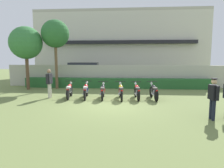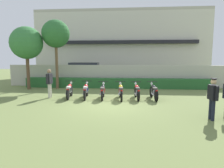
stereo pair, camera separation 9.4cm
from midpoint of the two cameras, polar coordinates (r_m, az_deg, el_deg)
ground at (r=10.15m, az=-0.75°, el=-6.05°), size 60.00×60.00×0.00m
building at (r=25.11m, az=2.84°, el=10.62°), size 18.95×6.50×7.52m
compound_wall at (r=16.53m, az=1.58°, el=2.27°), size 18.01×0.30×1.75m
hedge_row at (r=15.89m, az=1.42°, el=0.26°), size 14.41×0.70×0.76m
parked_car at (r=19.75m, az=-7.16°, el=3.23°), size 4.59×2.26×1.89m
tree_near_inspector at (r=16.34m, az=-22.66°, el=10.50°), size 2.36×2.36×4.60m
tree_far_side at (r=16.13m, az=-15.32°, el=13.26°), size 2.06×2.06×5.15m
motorcycle_in_row_0 at (r=12.19m, az=-11.61°, el=-1.73°), size 0.60×1.84×0.97m
motorcycle_in_row_1 at (r=11.99m, az=-7.11°, el=-1.79°), size 0.60×1.96×0.97m
motorcycle_in_row_2 at (r=11.74m, az=-2.37°, el=-1.98°), size 0.60×1.80×0.96m
motorcycle_in_row_3 at (r=11.62m, az=2.71°, el=-2.04°), size 0.60×1.92×0.97m
motorcycle_in_row_4 at (r=11.74m, az=7.22°, el=-2.01°), size 0.60×1.86×0.96m
motorcycle_in_row_5 at (r=11.80m, az=11.82°, el=-2.03°), size 0.60×1.91×0.97m
inspector_person at (r=12.46m, az=-16.91°, el=0.82°), size 0.23×0.68×1.69m
officer_0 at (r=8.58m, az=26.65°, el=-2.96°), size 0.26×0.65×1.60m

